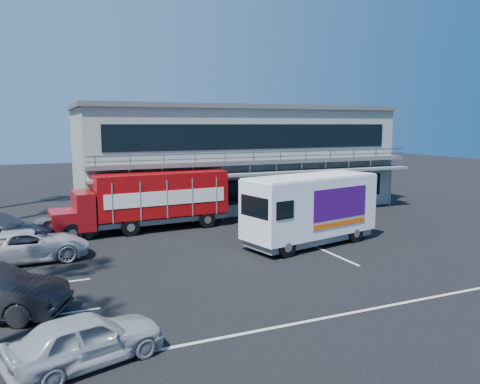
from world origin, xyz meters
name	(u,v)px	position (x,y,z in m)	size (l,w,h in m)	color
ground	(295,259)	(0.00, 0.00, 0.00)	(120.00, 120.00, 0.00)	black
building	(231,156)	(3.00, 14.94, 3.66)	(22.40, 12.00, 7.30)	gray
red_truck	(149,199)	(-4.67, 8.45, 1.80)	(9.86, 2.96, 3.28)	maroon
white_van	(310,208)	(1.99, 2.00, 1.85)	(7.49, 3.97, 3.48)	white
parked_car_a	(86,339)	(-9.50, -6.00, 0.67)	(1.57, 3.91, 1.33)	#A9ABB0
parked_car_c	(30,245)	(-10.90, 4.40, 0.70)	(2.33, 5.05, 1.40)	#B9BABB
parked_car_e	(60,227)	(-9.50, 8.02, 0.67)	(1.59, 3.94, 1.34)	slate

